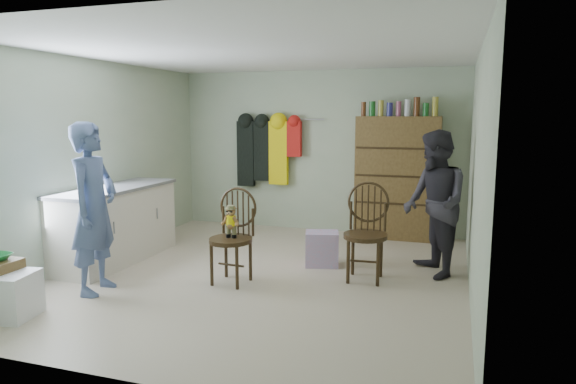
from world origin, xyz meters
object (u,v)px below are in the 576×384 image
(counter, at_px, (116,224))
(dresser, at_px, (397,177))
(chair_front, at_px, (233,230))
(chair_far, at_px, (366,228))

(counter, height_order, dresser, dresser)
(dresser, bearing_deg, chair_front, -119.40)
(counter, height_order, chair_far, chair_far)
(counter, height_order, chair_front, chair_front)
(counter, relative_size, dresser, 0.90)
(counter, distance_m, chair_front, 1.76)
(chair_front, xyz_separation_m, chair_far, (1.36, 0.56, 0.00))
(chair_far, bearing_deg, dresser, 84.85)
(counter, distance_m, chair_far, 3.11)
(chair_far, xyz_separation_m, dresser, (0.10, 2.04, 0.33))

